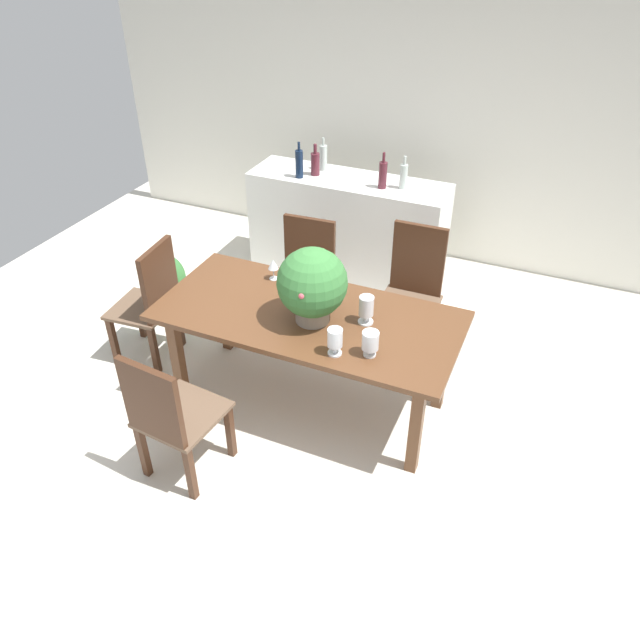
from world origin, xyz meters
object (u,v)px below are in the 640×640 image
Objects in this scene: dining_table at (308,324)px; crystal_vase_left at (370,341)px; crystal_vase_center_near at (335,339)px; wine_bottle_clear at (404,176)px; potted_plant_floor at (163,280)px; wine_bottle_amber at (383,175)px; chair_near_left at (169,415)px; chair_far_right at (413,285)px; chair_far_left at (306,267)px; chair_head_end at (152,299)px; wine_bottle_tall at (315,163)px; crystal_vase_right at (366,308)px; kitchen_counter at (347,228)px; wine_glass at (273,265)px; wine_bottle_green at (323,157)px; flower_centerpiece at (312,285)px; wine_bottle_dark at (299,164)px.

crystal_vase_left is (0.51, -0.25, 0.18)m from dining_table.
wine_bottle_clear reaches higher than crystal_vase_center_near.
wine_bottle_amber is at bearing 35.94° from potted_plant_floor.
crystal_vase_left is (0.97, 0.70, 0.34)m from chair_near_left.
chair_far_left is at bearing -179.98° from chair_far_right.
chair_head_end is 1.89m from wine_bottle_tall.
crystal_vase_right is 0.11× the size of kitchen_counter.
wine_bottle_clear is (-0.44, 2.01, 0.20)m from crystal_vase_left.
chair_far_left is 0.73m from wine_glass.
wine_glass is at bearing 139.30° from crystal_vase_center_near.
wine_bottle_clear reaches higher than potted_plant_floor.
wine_glass is (0.87, 0.29, 0.33)m from chair_head_end.
crystal_vase_right is at bearing -95.05° from chair_far_right.
potted_plant_floor is (-2.07, -0.35, -0.26)m from chair_far_right.
chair_far_right reaches higher than crystal_vase_center_near.
wine_bottle_green is 1.04× the size of wine_bottle_clear.
flower_centerpiece reaches higher than dining_table.
chair_near_left is 3.37× the size of wine_bottle_clear.
wine_bottle_tall reaches higher than crystal_vase_center_near.
chair_near_left is at bearing -81.84° from wine_bottle_dark.
wine_bottle_green reaches higher than chair_near_left.
kitchen_counter is 0.68m from wine_bottle_amber.
chair_far_left is 1.13m from wine_bottle_green.
crystal_vase_right is (0.06, 0.37, 0.01)m from crystal_vase_center_near.
chair_far_right reaches higher than crystal_vase_left.
crystal_vase_right is 1.73m from wine_bottle_amber.
dining_table is at bearing 153.99° from crystal_vase_left.
chair_head_end is at bearing -43.80° from chair_near_left.
wine_bottle_dark is at bearing 116.74° from dining_table.
flower_centerpiece is 0.60m from wine_glass.
chair_near_left is 1.14m from flower_centerpiece.
wine_glass is (0.05, 1.24, 0.35)m from chair_near_left.
wine_glass is at bearing -143.29° from chair_far_right.
chair_near_left is 5.36× the size of crystal_vase_center_near.
wine_bottle_dark is 0.61× the size of potted_plant_floor.
wine_bottle_dark is at bearing -133.27° from wine_bottle_tall.
wine_bottle_green reaches higher than wine_glass.
crystal_vase_left is at bearing -77.73° from wine_bottle_clear.
dining_table is 2.05m from wine_bottle_green.
crystal_vase_right reaches higher than chair_near_left.
chair_far_right is at bearing 64.83° from dining_table.
flower_centerpiece is at bearing -66.71° from wine_bottle_tall.
flower_centerpiece is 0.28× the size of kitchen_counter.
crystal_vase_center_near is at bearing -70.62° from kitchen_counter.
wine_bottle_amber is at bearing 101.38° from crystal_vase_center_near.
chair_near_left is 1.06× the size of chair_far_left.
flower_centerpiece is 0.40m from crystal_vase_center_near.
chair_near_left is at bearing -92.47° from wine_glass.
chair_far_left is 1.24m from chair_head_end.
dining_table is 1.88m from wine_bottle_dark.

